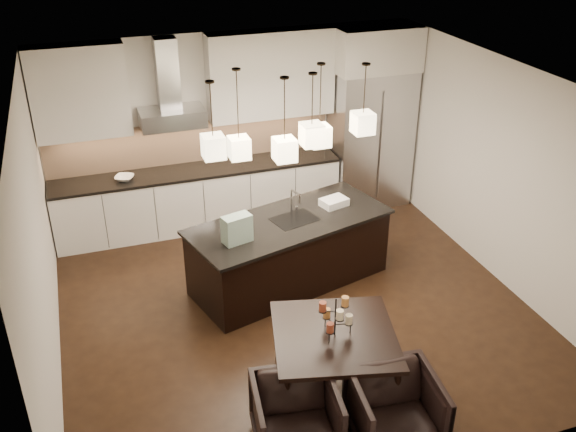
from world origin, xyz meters
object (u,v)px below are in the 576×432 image
object	(u,v)px
refrigerator	(370,138)
dining_table	(333,362)
island_body	(289,253)
armchair_left	(296,418)
armchair_right	(395,411)

from	to	relation	value
refrigerator	dining_table	distance (m)	4.53
refrigerator	dining_table	bearing A→B (deg)	-119.49
island_body	dining_table	world-z (taller)	island_body
armchair_left	armchair_right	size ratio (longest dim) A/B	0.97
dining_table	refrigerator	bearing A→B (deg)	74.39
armchair_left	armchair_right	bearing A→B (deg)	-6.13
refrigerator	dining_table	size ratio (longest dim) A/B	1.80
armchair_left	armchair_right	distance (m)	0.91
dining_table	armchair_left	bearing A→B (deg)	-122.21
refrigerator	dining_table	world-z (taller)	refrigerator
refrigerator	island_body	world-z (taller)	refrigerator
dining_table	armchair_left	size ratio (longest dim) A/B	1.54
refrigerator	island_body	size ratio (longest dim) A/B	0.87
refrigerator	armchair_left	distance (m)	5.34
island_body	armchair_right	bearing A→B (deg)	-104.28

